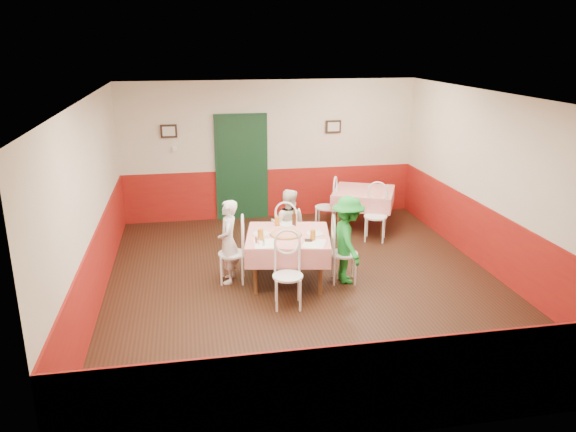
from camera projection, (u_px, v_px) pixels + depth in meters
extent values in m
plane|color=black|center=(306.00, 283.00, 8.55)|extent=(7.00, 7.00, 0.00)
plane|color=white|center=(308.00, 97.00, 7.71)|extent=(7.00, 7.00, 0.00)
cube|color=beige|center=(270.00, 150.00, 11.41)|extent=(6.00, 0.10, 2.80)
cube|color=beige|center=(392.00, 300.00, 4.85)|extent=(6.00, 0.10, 2.80)
cube|color=beige|center=(91.00, 205.00, 7.62)|extent=(0.10, 7.00, 2.80)
cube|color=beige|center=(497.00, 186.00, 8.65)|extent=(0.10, 7.00, 2.80)
cube|color=maroon|center=(271.00, 193.00, 11.67)|extent=(6.00, 0.03, 1.00)
cube|color=maroon|center=(386.00, 389.00, 5.13)|extent=(6.00, 0.03, 1.00)
cube|color=maroon|center=(99.00, 267.00, 7.89)|extent=(0.03, 7.00, 1.00)
cube|color=maroon|center=(489.00, 240.00, 8.91)|extent=(0.03, 7.00, 1.00)
cube|color=black|center=(242.00, 169.00, 11.37)|extent=(0.96, 0.06, 2.10)
cube|color=black|center=(169.00, 131.00, 10.89)|extent=(0.32, 0.03, 0.26)
cube|color=black|center=(333.00, 127.00, 11.45)|extent=(0.32, 0.03, 0.26)
cube|color=white|center=(175.00, 149.00, 11.01)|extent=(0.10, 0.03, 0.10)
cube|color=red|center=(288.00, 258.00, 8.52)|extent=(1.42, 1.42, 0.77)
cube|color=red|center=(363.00, 209.00, 11.00)|extent=(1.48, 1.48, 0.77)
cylinder|color=#B74723|center=(286.00, 234.00, 8.37)|extent=(0.53, 0.53, 0.03)
cylinder|color=white|center=(261.00, 234.00, 8.42)|extent=(0.29, 0.29, 0.01)
cylinder|color=white|center=(315.00, 234.00, 8.42)|extent=(0.29, 0.29, 0.01)
cylinder|color=white|center=(287.00, 225.00, 8.83)|extent=(0.29, 0.29, 0.01)
cylinder|color=#BF7219|center=(261.00, 235.00, 8.16)|extent=(0.10, 0.10, 0.16)
cylinder|color=#BF7219|center=(313.00, 235.00, 8.15)|extent=(0.09, 0.09, 0.15)
cylinder|color=#BF7219|center=(277.00, 221.00, 8.79)|extent=(0.09, 0.09, 0.14)
cylinder|color=#381C0A|center=(294.00, 218.00, 8.77)|extent=(0.07, 0.07, 0.23)
cylinder|color=silver|center=(258.00, 241.00, 7.99)|extent=(0.04, 0.04, 0.09)
cylinder|color=silver|center=(264.00, 243.00, 7.93)|extent=(0.04, 0.04, 0.09)
cylinder|color=#B23319|center=(256.00, 240.00, 8.04)|extent=(0.04, 0.04, 0.09)
cube|color=white|center=(265.00, 244.00, 8.03)|extent=(0.32, 0.41, 0.00)
cube|color=white|center=(314.00, 243.00, 8.04)|extent=(0.43, 0.48, 0.00)
cube|color=black|center=(308.00, 240.00, 8.13)|extent=(0.12, 0.11, 0.02)
imported|color=gray|center=(228.00, 242.00, 8.44)|extent=(0.37, 0.51, 1.29)
imported|color=gray|center=(288.00, 225.00, 9.31)|extent=(0.71, 0.63, 1.22)
imported|color=gray|center=(348.00, 240.00, 8.43)|extent=(0.50, 0.87, 1.35)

